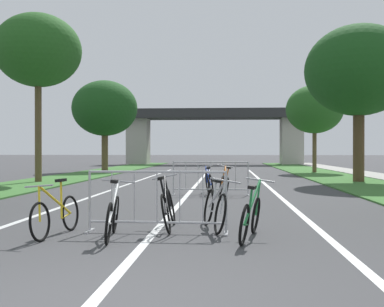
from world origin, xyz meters
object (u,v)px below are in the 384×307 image
Objects in this scene: bicycle_orange_5 at (224,185)px; tree_left_cypress_far at (105,108)px; crowd_barrier_nearest at (157,202)px; tree_left_pine_near at (38,51)px; tree_right_maple_mid at (359,71)px; bicycle_yellow_1 at (56,214)px; bicycle_blue_3 at (209,182)px; bicycle_silver_6 at (215,208)px; tree_right_oak_mid at (315,109)px; bicycle_green_0 at (251,217)px; bicycle_black_2 at (168,207)px; crowd_barrier_second at (211,178)px; bicycle_white_4 at (113,215)px.

tree_left_cypress_far is at bearing 107.71° from bicycle_orange_5.
tree_left_pine_near is at bearing 119.46° from crowd_barrier_nearest.
tree_right_maple_mid is 16.82m from bicycle_yellow_1.
bicycle_blue_3 is 7.03m from bicycle_silver_6.
bicycle_orange_5 is at bearing -130.42° from tree_right_maple_mid.
tree_right_oak_mid is 3.34× the size of bicycle_blue_3.
tree_right_maple_mid is 10.03m from bicycle_orange_5.
bicycle_green_0 is 7.96m from bicycle_blue_3.
tree_right_maple_mid reaches higher than bicycle_orange_5.
bicycle_black_2 is (0.14, 0.39, -0.14)m from crowd_barrier_nearest.
crowd_barrier_second is 6.61m from bicycle_black_2.
tree_left_pine_near reaches higher than tree_right_oak_mid.
tree_left_pine_near is 14.83m from bicycle_black_2.
crowd_barrier_second is 7.52m from bicycle_green_0.
tree_right_maple_mid reaches higher than crowd_barrier_nearest.
tree_right_oak_mid is 3.12× the size of bicycle_black_2.
tree_right_maple_mid reaches higher than bicycle_silver_6.
tree_left_cypress_far is 25.05m from bicycle_white_4.
bicycle_black_2 is (7.09, -11.90, -5.31)m from tree_left_pine_near.
bicycle_white_4 is (6.23, -23.96, -3.81)m from tree_left_cypress_far.
tree_left_pine_near is 10.64m from crowd_barrier_second.
tree_left_cypress_far is 17.03m from tree_right_maple_mid.
bicycle_silver_6 is at bearing 22.54° from crowd_barrier_nearest.
bicycle_white_4 is at bearing 18.50° from bicycle_silver_6.
bicycle_orange_5 is at bearing 79.14° from bicycle_black_2.
tree_left_cypress_far reaches higher than crowd_barrier_second.
tree_right_maple_mid is at bearing 62.71° from crowd_barrier_nearest.
crowd_barrier_second is 1.36× the size of bicycle_black_2.
crowd_barrier_nearest is at bearing -107.12° from bicycle_orange_5.
tree_left_pine_near reaches higher than bicycle_orange_5.
bicycle_green_0 is 1.04× the size of bicycle_blue_3.
tree_left_cypress_far reaches higher than bicycle_orange_5.
tree_right_maple_mid is at bearing 4.58° from tree_left_pine_near.
bicycle_orange_5 is (-5.81, -6.82, -4.49)m from tree_right_maple_mid.
bicycle_black_2 is at bearing 43.55° from bicycle_white_4.
bicycle_green_0 is 2.17m from bicycle_white_4.
tree_left_cypress_far is 3.53× the size of bicycle_orange_5.
tree_right_oak_mid is (13.49, -1.01, -0.23)m from tree_left_cypress_far.
crowd_barrier_second is at bearing -34.90° from tree_left_pine_near.
tree_left_cypress_far is 3.44× the size of bicycle_black_2.
tree_right_oak_mid reaches higher than crowd_barrier_second.
bicycle_green_0 is 7.08m from bicycle_orange_5.
crowd_barrier_second is at bearing 83.32° from bicycle_black_2.
tree_left_pine_near is 13.93m from tree_right_maple_mid.
tree_left_pine_near is at bearing 137.02° from bicycle_orange_5.
tree_right_maple_mid is 1.26× the size of tree_right_oak_mid.
tree_right_oak_mid reaches higher than bicycle_white_4.
tree_left_cypress_far is 3.68× the size of bicycle_blue_3.
tree_left_pine_near is at bearing -60.07° from bicycle_yellow_1.
tree_right_maple_mid is at bearing 81.05° from bicycle_green_0.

